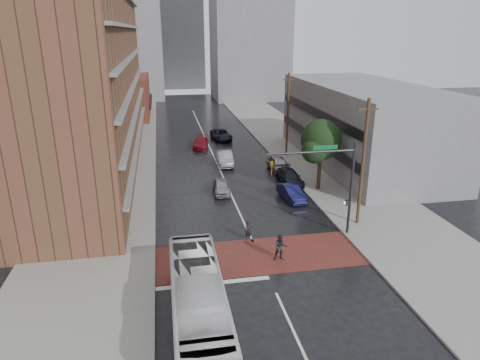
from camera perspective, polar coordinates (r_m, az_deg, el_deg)
ground at (r=29.35m, az=2.77°, el=-10.52°), size 160.00×160.00×0.00m
crosswalk at (r=29.77m, az=2.55°, el=-10.03°), size 14.00×5.00×0.02m
sidewalk_west at (r=52.12m, az=-16.12°, el=2.35°), size 9.00×90.00×0.15m
sidewalk_east at (r=54.70m, az=8.59°, el=3.69°), size 9.00×90.00×0.15m
apartment_block at (r=49.41m, az=-20.80°, el=17.44°), size 10.00×44.00×28.00m
storefront_west at (r=79.76m, az=-14.96°, el=10.67°), size 8.00×16.00×7.00m
building_east at (r=51.10m, az=16.01°, el=7.17°), size 11.00×26.00×9.00m
distant_tower_west at (r=103.08m, az=-15.86°, el=19.40°), size 18.00×16.00×32.00m
distant_tower_east at (r=98.86m, az=1.28°, el=21.26°), size 16.00×14.00×36.00m
distant_tower_center at (r=119.94m, az=-8.00°, el=17.88°), size 12.00×10.00×24.00m
street_tree at (r=40.76m, az=10.76°, el=4.97°), size 4.20×4.10×6.90m
signal_mast at (r=31.31m, az=12.34°, el=0.50°), size 6.50×0.30×7.20m
utility_pole_near at (r=33.69m, az=16.07°, el=2.24°), size 1.60×0.26×10.00m
utility_pole_far at (r=51.82m, az=6.37°, el=8.67°), size 1.60×0.26×10.00m
transit_bus at (r=22.52m, az=-5.56°, el=-16.16°), size 2.68×11.16×3.10m
pedestrian_a at (r=31.55m, az=1.14°, el=-6.73°), size 0.59×0.44×1.49m
pedestrian_b at (r=28.96m, az=5.42°, el=-8.95°), size 0.98×0.81×1.84m
car_travel_a at (r=40.44m, az=-2.50°, el=-0.88°), size 1.78×3.88×1.29m
car_travel_b at (r=48.98m, az=-2.01°, el=2.91°), size 1.88×4.79×1.55m
car_travel_c at (r=56.60m, az=-5.26°, el=4.96°), size 2.58×4.75×1.31m
suv_travel at (r=60.60m, az=-2.52°, el=6.05°), size 2.78×5.34×1.44m
car_parked_near at (r=39.08m, az=6.89°, el=-1.71°), size 1.88×4.19×1.34m
car_parked_mid at (r=43.17m, az=6.65°, el=0.37°), size 2.05×4.75×1.36m
car_parked_far at (r=46.92m, az=5.20°, el=2.12°), size 2.04×4.71×1.58m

